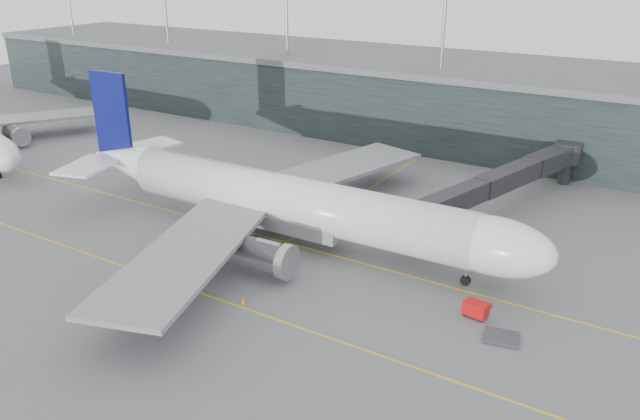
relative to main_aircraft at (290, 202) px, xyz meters
The scene contains 17 objects.
ground 8.11m from the main_aircraft, 148.58° to the left, with size 320.00×320.00×0.00m, color slate.
taxiline_a 7.53m from the main_aircraft, behind, with size 160.00×0.25×0.02m, color yellow.
taxiline_b 18.46m from the main_aircraft, 106.84° to the right, with size 160.00×0.25×0.02m, color yellow.
taxiline_lead_main 23.76m from the main_aircraft, 90.27° to the left, with size 0.25×60.00×0.02m, color yellow.
taxiline_lead_adj 83.56m from the main_aircraft, 163.90° to the left, with size 0.25×60.00×0.02m, color yellow.
terminal 61.37m from the main_aircraft, 94.78° to the left, with size 240.00×36.00×29.00m.
main_aircraft is the anchor object (origin of this frame).
jet_bridge 33.45m from the main_aircraft, 53.20° to the left, with size 15.19×44.94×6.91m.
gse_cart 28.03m from the main_aircraft, 11.40° to the right, with size 2.65×1.88×1.68m.
baggage_dolly 32.15m from the main_aircraft, 14.91° to the right, with size 3.39×2.71×0.34m, color #35353A.
uld_a 17.49m from the main_aircraft, 127.54° to the left, with size 2.22×1.85×1.88m.
uld_b 17.93m from the main_aircraft, 117.94° to the left, with size 2.22×1.83×1.92m.
uld_c 16.35m from the main_aircraft, 114.01° to the left, with size 2.44×2.12×1.93m.
cone_nose 28.56m from the main_aircraft, ahead, with size 0.42×0.42×0.67m, color red.
cone_wing_stbd 17.55m from the main_aircraft, 73.52° to the right, with size 0.49×0.49×0.78m, color orange.
cone_wing_port 14.63m from the main_aircraft, 80.56° to the left, with size 0.43×0.43×0.69m, color #DD480C.
cone_tail 17.37m from the main_aircraft, 151.49° to the right, with size 0.49×0.49×0.78m, color orange.
Camera 1 is at (47.84, -65.00, 35.16)m, focal length 35.00 mm.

